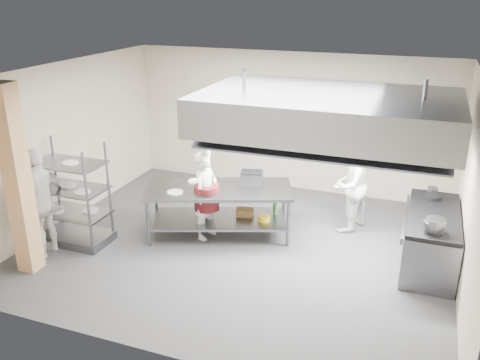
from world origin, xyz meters
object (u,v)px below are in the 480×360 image
at_px(island, 219,211).
at_px(cooking_range, 431,240).
at_px(chef_plating, 41,203).
at_px(pass_rack, 72,194).
at_px(chef_line, 349,185).
at_px(chef_head, 206,196).
at_px(stockpot, 435,225).
at_px(griddle, 252,178).

relative_size(island, cooking_range, 1.29).
bearing_deg(island, chef_plating, -166.45).
height_order(island, pass_rack, pass_rack).
bearing_deg(chef_plating, chef_line, 121.34).
xyz_separation_m(chef_head, chef_line, (2.31, 1.19, 0.09)).
bearing_deg(cooking_range, chef_head, -174.18).
relative_size(pass_rack, stockpot, 6.27).
bearing_deg(cooking_range, island, -176.37).
relative_size(chef_line, griddle, 4.32).
height_order(cooking_range, chef_head, chef_head).
bearing_deg(chef_head, cooking_range, -74.06).
relative_size(pass_rack, chef_plating, 0.97).
xyz_separation_m(island, chef_plating, (-2.47, -1.67, 0.48)).
bearing_deg(griddle, island, -152.37).
xyz_separation_m(chef_line, griddle, (-1.66, -0.60, 0.13)).
bearing_deg(stockpot, island, 172.88).
relative_size(chef_line, stockpot, 6.10).
bearing_deg(stockpot, griddle, 164.28).
xyz_separation_m(island, chef_line, (2.13, 1.03, 0.43)).
bearing_deg(stockpot, pass_rack, -173.34).
bearing_deg(island, chef_line, 5.42).
distance_m(chef_head, griddle, 0.90).
relative_size(cooking_range, chef_head, 1.26).
bearing_deg(chef_line, island, -43.90).
relative_size(island, chef_line, 1.46).
height_order(pass_rack, griddle, pass_rack).
distance_m(pass_rack, chef_plating, 0.57).
bearing_deg(chef_plating, griddle, 126.51).
relative_size(griddle, stockpot, 1.41).
distance_m(chef_head, stockpot, 3.81).
bearing_deg(griddle, chef_line, 4.39).
bearing_deg(chef_head, griddle, -37.37).
relative_size(island, chef_head, 1.62).
bearing_deg(stockpot, chef_plating, -168.64).
bearing_deg(stockpot, chef_line, 134.99).
bearing_deg(pass_rack, chef_plating, -110.58).
xyz_separation_m(island, griddle, (0.46, 0.43, 0.55)).
distance_m(chef_plating, griddle, 3.62).
bearing_deg(chef_line, chef_head, -42.52).
bearing_deg(chef_plating, chef_head, 124.33).
bearing_deg(pass_rack, stockpot, 6.55).
xyz_separation_m(chef_head, chef_plating, (-2.29, -1.52, 0.14)).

